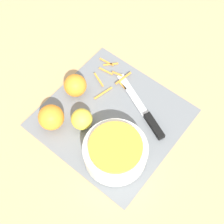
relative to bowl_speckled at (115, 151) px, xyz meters
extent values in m
plane|color=tan|center=(0.08, -0.09, -0.04)|extent=(4.00, 4.00, 0.00)
cube|color=slate|center=(0.08, -0.09, -0.04)|extent=(0.38, 0.37, 0.01)
cylinder|color=silver|center=(0.00, 0.00, -0.01)|extent=(0.17, 0.17, 0.06)
cylinder|color=orange|center=(0.00, 0.00, 0.03)|extent=(0.14, 0.14, 0.02)
cube|color=black|center=(-0.03, -0.14, -0.03)|extent=(0.09, 0.05, 0.02)
cube|color=silver|center=(0.08, -0.19, -0.03)|extent=(0.16, 0.09, 0.00)
sphere|color=orange|center=(0.20, 0.03, 0.00)|extent=(0.07, 0.07, 0.07)
sphere|color=orange|center=(0.22, -0.09, 0.00)|extent=(0.07, 0.07, 0.07)
sphere|color=gold|center=(0.13, -0.02, -0.01)|extent=(0.06, 0.06, 0.06)
cube|color=#F39A36|center=(0.13, -0.20, -0.03)|extent=(0.04, 0.01, 0.00)
cube|color=#F99933|center=(0.21, -0.24, -0.03)|extent=(0.04, 0.04, 0.00)
cube|color=gold|center=(0.16, -0.14, -0.03)|extent=(0.02, 0.07, 0.00)
cube|color=orange|center=(0.17, -0.22, -0.03)|extent=(0.04, 0.01, 0.00)
cube|color=orange|center=(0.22, -0.24, -0.03)|extent=(0.05, 0.01, 0.00)
cube|color=orange|center=(0.14, -0.22, -0.03)|extent=(0.02, 0.06, 0.00)
cube|color=orange|center=(0.20, -0.21, -0.03)|extent=(0.05, 0.01, 0.00)
cube|color=orange|center=(0.20, -0.16, -0.03)|extent=(0.05, 0.03, 0.00)
camera|label=1|loc=(-0.19, 0.25, 0.77)|focal=50.00mm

